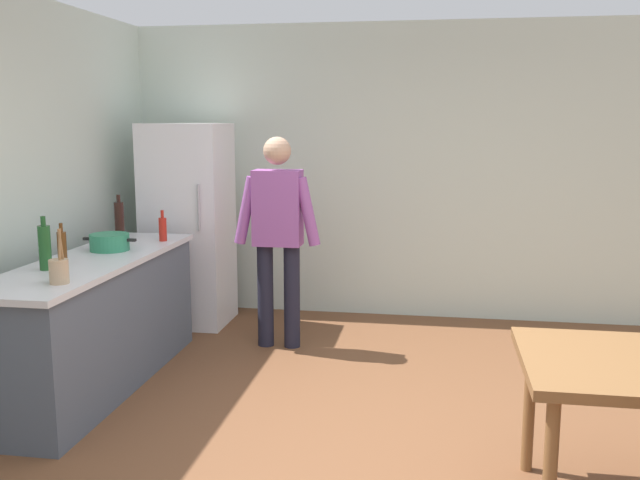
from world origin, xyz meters
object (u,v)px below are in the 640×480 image
at_px(utensil_jar, 59,270).
at_px(bottle_wine_green, 45,247).
at_px(bottle_beer_brown, 62,246).
at_px(person, 278,228).
at_px(bottle_wine_dark, 119,219).
at_px(refrigerator, 189,225).
at_px(cooking_pot, 110,242).
at_px(bottle_sauce_red, 163,229).

bearing_deg(utensil_jar, bottle_wine_green, 130.36).
bearing_deg(bottle_beer_brown, person, 44.73).
height_order(bottle_wine_green, bottle_beer_brown, bottle_wine_green).
height_order(utensil_jar, bottle_beer_brown, utensil_jar).
distance_m(utensil_jar, bottle_wine_dark, 1.64).
distance_m(refrigerator, bottle_wine_dark, 0.80).
distance_m(cooking_pot, utensil_jar, 1.04).
distance_m(bottle_sauce_red, bottle_wine_green, 1.18).
xyz_separation_m(refrigerator, person, (0.95, -0.55, 0.08)).
bearing_deg(bottle_sauce_red, bottle_beer_brown, -111.27).
bearing_deg(cooking_pot, bottle_wine_dark, 108.51).
xyz_separation_m(cooking_pot, bottle_sauce_red, (0.23, 0.44, 0.04)).
height_order(person, bottle_sauce_red, person).
xyz_separation_m(refrigerator, bottle_wine_dark, (-0.31, -0.72, 0.15)).
bearing_deg(person, cooking_pot, -145.52).
relative_size(utensil_jar, bottle_wine_green, 0.94).
distance_m(person, bottle_wine_dark, 1.28).
xyz_separation_m(cooking_pot, bottle_wine_green, (-0.09, -0.69, 0.09)).
relative_size(refrigerator, bottle_wine_dark, 5.29).
bearing_deg(utensil_jar, bottle_beer_brown, 118.03).
distance_m(refrigerator, bottle_sauce_red, 0.86).
distance_m(refrigerator, cooking_pot, 1.30).
bearing_deg(cooking_pot, person, 34.48).
relative_size(bottle_wine_dark, bottle_beer_brown, 1.31).
distance_m(refrigerator, bottle_beer_brown, 1.75).
xyz_separation_m(refrigerator, bottle_sauce_red, (0.10, -0.85, 0.10)).
relative_size(utensil_jar, bottle_beer_brown, 1.23).
bearing_deg(bottle_wine_green, refrigerator, 83.93).
distance_m(bottle_sauce_red, bottle_beer_brown, 0.95).
bearing_deg(cooking_pot, bottle_sauce_red, 62.76).
xyz_separation_m(bottle_wine_dark, bottle_sauce_red, (0.42, -0.13, -0.05)).
height_order(utensil_jar, bottle_wine_green, bottle_wine_green).
height_order(refrigerator, bottle_wine_dark, refrigerator).
height_order(person, bottle_wine_dark, person).
bearing_deg(refrigerator, bottle_beer_brown, -97.89).
bearing_deg(refrigerator, bottle_wine_dark, -113.65).
height_order(cooking_pot, utensil_jar, utensil_jar).
distance_m(utensil_jar, bottle_beer_brown, 0.66).
bearing_deg(refrigerator, utensil_jar, -88.29).
bearing_deg(bottle_sauce_red, person, 19.31).
xyz_separation_m(utensil_jar, bottle_wine_dark, (-0.38, 1.59, 0.07)).
bearing_deg(bottle_wine_green, utensil_jar, -49.64).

